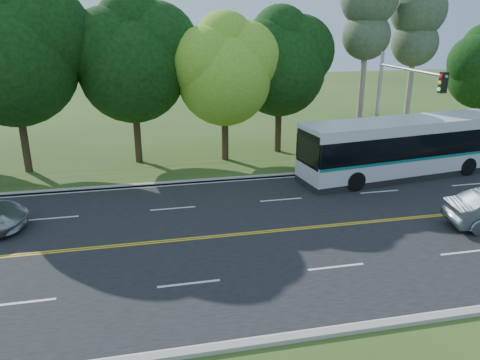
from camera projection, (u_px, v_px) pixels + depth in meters
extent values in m
plane|color=#314C19|center=(315.00, 227.00, 20.78)|extent=(120.00, 120.00, 0.00)
cube|color=black|center=(315.00, 227.00, 20.78)|extent=(60.00, 14.00, 0.02)
cube|color=#A6A096|center=(271.00, 176.00, 27.36)|extent=(60.00, 0.30, 0.15)
cube|color=#A6A096|center=(400.00, 323.00, 14.16)|extent=(60.00, 0.30, 0.15)
cube|color=#314C19|center=(263.00, 167.00, 29.08)|extent=(60.00, 4.00, 0.10)
cube|color=gold|center=(315.00, 228.00, 20.70)|extent=(57.00, 0.10, 0.00)
cube|color=gold|center=(314.00, 226.00, 20.85)|extent=(57.00, 0.10, 0.00)
cube|color=silver|center=(21.00, 303.00, 15.24)|extent=(2.20, 0.12, 0.00)
cube|color=silver|center=(189.00, 284.00, 16.34)|extent=(2.20, 0.12, 0.00)
cube|color=silver|center=(336.00, 267.00, 17.45)|extent=(2.20, 0.12, 0.00)
cube|color=silver|center=(465.00, 252.00, 18.55)|extent=(2.20, 0.12, 0.00)
cube|color=silver|center=(54.00, 218.00, 21.70)|extent=(2.20, 0.12, 0.00)
cube|color=silver|center=(173.00, 208.00, 22.81)|extent=(2.20, 0.12, 0.00)
cube|color=silver|center=(281.00, 200.00, 23.91)|extent=(2.20, 0.12, 0.00)
cube|color=silver|center=(379.00, 192.00, 25.01)|extent=(2.20, 0.12, 0.00)
cube|color=silver|center=(470.00, 184.00, 26.12)|extent=(2.20, 0.12, 0.00)
cube|color=silver|center=(272.00, 178.00, 27.10)|extent=(57.00, 0.12, 0.00)
cube|color=silver|center=(394.00, 318.00, 14.45)|extent=(57.00, 0.12, 0.00)
cylinder|color=#2E2014|center=(25.00, 141.00, 27.49)|extent=(0.44, 0.44, 3.96)
sphere|color=black|center=(12.00, 62.00, 26.01)|extent=(7.20, 7.20, 7.20)
sphere|color=black|center=(41.00, 35.00, 26.15)|extent=(5.76, 5.76, 5.76)
sphere|color=black|center=(8.00, 11.00, 25.52)|extent=(4.68, 4.68, 4.68)
cylinder|color=#2E2014|center=(137.00, 134.00, 29.77)|extent=(0.44, 0.44, 3.60)
sphere|color=black|center=(133.00, 69.00, 28.43)|extent=(6.60, 6.60, 6.60)
sphere|color=black|center=(156.00, 45.00, 28.57)|extent=(5.28, 5.28, 5.28)
sphere|color=black|center=(108.00, 49.00, 27.60)|extent=(4.95, 4.95, 4.95)
sphere|color=black|center=(131.00, 26.00, 28.01)|extent=(4.29, 4.29, 4.29)
cylinder|color=#2E2014|center=(225.00, 136.00, 30.01)|extent=(0.44, 0.44, 3.24)
sphere|color=#68A321|center=(224.00, 79.00, 28.82)|extent=(5.80, 5.80, 5.80)
sphere|color=#68A321|center=(244.00, 59.00, 28.98)|extent=(4.64, 4.64, 4.64)
sphere|color=#68A321|center=(206.00, 63.00, 28.07)|extent=(4.35, 4.35, 4.35)
sphere|color=#68A321|center=(224.00, 42.00, 28.49)|extent=(3.77, 3.77, 3.77)
cylinder|color=#2E2014|center=(278.00, 127.00, 32.17)|extent=(0.44, 0.44, 3.42)
sphere|color=black|center=(280.00, 71.00, 30.92)|extent=(6.00, 6.00, 6.00)
sphere|color=black|center=(298.00, 51.00, 31.08)|extent=(4.80, 4.80, 4.80)
sphere|color=black|center=(263.00, 55.00, 30.15)|extent=(4.50, 4.50, 4.50)
sphere|color=black|center=(280.00, 35.00, 30.58)|extent=(3.90, 3.90, 3.90)
cylinder|color=gray|center=(363.00, 78.00, 32.33)|extent=(0.40, 0.40, 9.80)
sphere|color=#374C2F|center=(366.00, 36.00, 31.41)|extent=(3.23, 3.23, 3.23)
cylinder|color=gray|center=(410.00, 81.00, 33.71)|extent=(0.40, 0.40, 9.10)
sphere|color=#374C2F|center=(415.00, 43.00, 32.86)|extent=(3.23, 3.23, 3.23)
sphere|color=#374C2F|center=(419.00, 10.00, 32.13)|extent=(3.80, 3.80, 3.80)
cylinder|color=#2E2014|center=(476.00, 118.00, 35.90)|extent=(0.44, 0.44, 3.06)
sphere|color=black|center=(475.00, 62.00, 34.11)|extent=(3.90, 3.90, 3.90)
sphere|color=#A50D1C|center=(313.00, 157.00, 28.71)|extent=(1.50, 1.50, 1.50)
sphere|color=#A50D1C|center=(329.00, 156.00, 28.91)|extent=(1.50, 1.50, 1.50)
sphere|color=#A50D1C|center=(344.00, 155.00, 29.11)|extent=(1.50, 1.50, 1.50)
sphere|color=#A50D1C|center=(359.00, 154.00, 29.31)|extent=(1.50, 1.50, 1.50)
sphere|color=#A50D1C|center=(373.00, 153.00, 29.52)|extent=(1.50, 1.50, 1.50)
sphere|color=#A50D1C|center=(388.00, 152.00, 29.72)|extent=(1.50, 1.50, 1.50)
sphere|color=#A50D1C|center=(402.00, 151.00, 29.92)|extent=(1.50, 1.50, 1.50)
sphere|color=#A50D1C|center=(416.00, 150.00, 30.12)|extent=(1.50, 1.50, 1.50)
sphere|color=#A50D1C|center=(430.00, 149.00, 30.32)|extent=(1.50, 1.50, 1.50)
cube|color=olive|center=(422.00, 162.00, 29.56)|extent=(3.50, 1.40, 0.40)
cylinder|color=#999CA1|center=(377.00, 113.00, 27.68)|extent=(0.20, 0.20, 7.00)
cylinder|color=#999CA1|center=(411.00, 70.00, 24.00)|extent=(0.14, 6.00, 0.14)
cube|color=black|center=(443.00, 83.00, 21.51)|extent=(0.32, 0.28, 0.95)
sphere|color=red|center=(441.00, 76.00, 21.38)|extent=(0.18, 0.18, 0.18)
sphere|color=yellow|center=(440.00, 83.00, 21.48)|extent=(0.18, 0.18, 0.18)
sphere|color=#19D833|center=(439.00, 89.00, 21.57)|extent=(0.18, 0.18, 0.18)
cube|color=silver|center=(404.00, 161.00, 27.35)|extent=(13.06, 4.46, 1.06)
cube|color=black|center=(406.00, 141.00, 26.96)|extent=(13.00, 4.49, 1.32)
cube|color=silver|center=(408.00, 124.00, 26.64)|extent=(13.06, 4.46, 0.60)
cube|color=#0B6B68|center=(405.00, 153.00, 27.19)|extent=(13.00, 4.50, 0.15)
cube|color=black|center=(308.00, 149.00, 24.85)|extent=(0.40, 2.49, 1.82)
cube|color=#19E54C|center=(309.00, 130.00, 24.52)|extent=(0.27, 1.62, 0.23)
cube|color=black|center=(403.00, 172.00, 27.58)|extent=(13.04, 4.35, 0.37)
cylinder|color=black|center=(356.00, 181.00, 25.00)|extent=(1.10, 0.44, 1.07)
cylinder|color=black|center=(331.00, 168.00, 27.26)|extent=(1.10, 0.44, 1.07)
cylinder|color=black|center=(468.00, 166.00, 27.50)|extent=(1.10, 0.44, 1.07)
cylinder|color=black|center=(436.00, 155.00, 29.77)|extent=(1.10, 0.44, 1.07)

